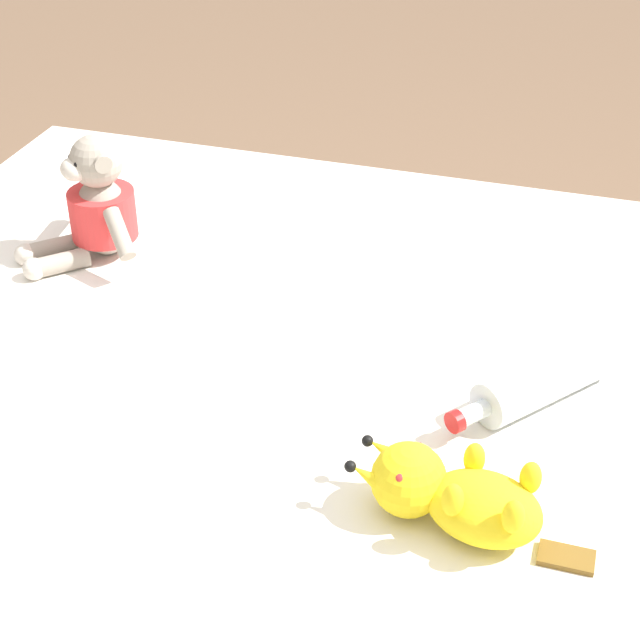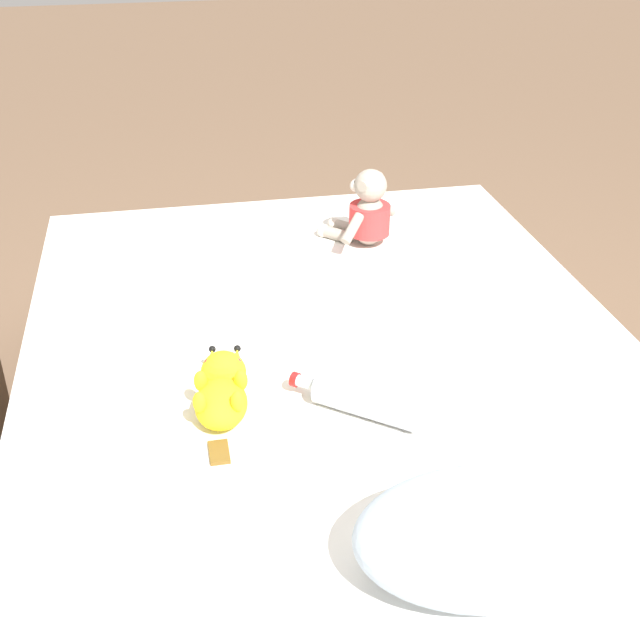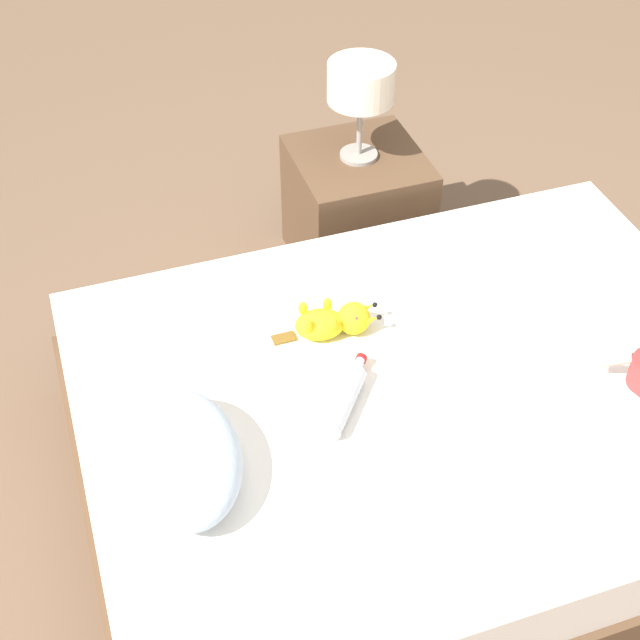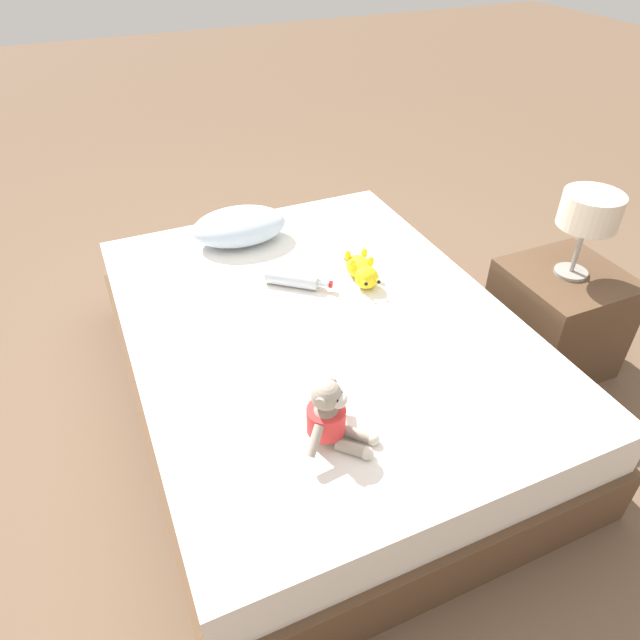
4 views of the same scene
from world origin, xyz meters
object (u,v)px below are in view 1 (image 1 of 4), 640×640
object	(u,v)px
bed	(366,482)
plush_yellow_creature	(452,495)
glass_bottle	(540,382)
plush_monkey	(96,207)

from	to	relation	value
bed	plush_yellow_creature	bearing A→B (deg)	32.67
plush_yellow_creature	glass_bottle	size ratio (longest dim) A/B	1.24
plush_monkey	glass_bottle	distance (m)	0.86
plush_yellow_creature	glass_bottle	world-z (taller)	plush_yellow_creature
plush_monkey	glass_bottle	size ratio (longest dim) A/B	0.97
plush_yellow_creature	glass_bottle	bearing A→B (deg)	164.96
bed	plush_yellow_creature	distance (m)	0.43
plush_yellow_creature	glass_bottle	xyz separation A→B (m)	(-0.29, 0.08, -0.01)
plush_monkey	bed	bearing A→B (deg)	69.13
plush_monkey	plush_yellow_creature	world-z (taller)	plush_monkey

